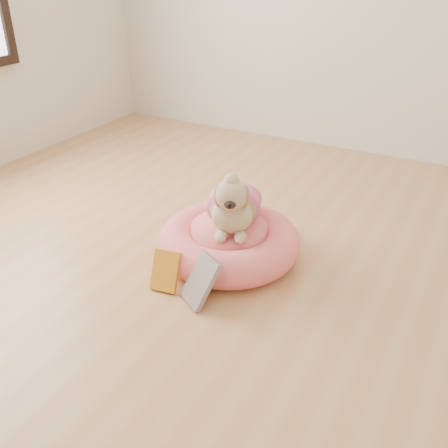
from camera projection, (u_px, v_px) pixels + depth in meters
The scene contains 5 objects.
floor at pixel (185, 322), 1.97m from camera, with size 4.50×4.50×0.00m, color tan.
pet_bed at pixel (229, 242), 2.35m from camera, with size 0.67×0.67×0.17m.
dog at pixel (234, 195), 2.23m from camera, with size 0.30×0.43×0.31m, color brown, non-canonical shape.
book_yellow at pixel (165, 271), 2.14m from camera, with size 0.12×0.02×0.18m, color yellow.
book_white at pixel (201, 281), 2.04m from camera, with size 0.14×0.02×0.22m, color white.
Camera 1 is at (0.88, -1.28, 1.28)m, focal length 40.00 mm.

